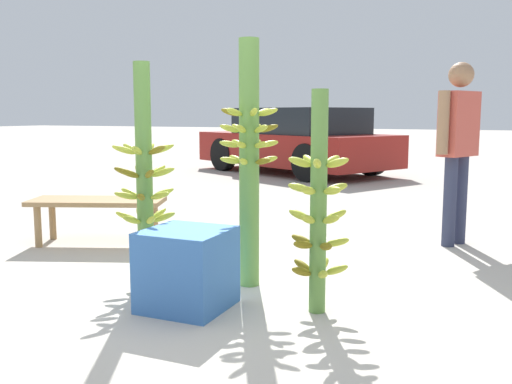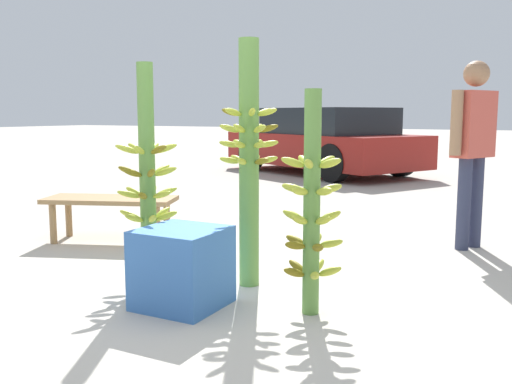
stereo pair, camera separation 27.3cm
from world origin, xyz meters
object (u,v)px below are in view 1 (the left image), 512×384
at_px(market_bench, 97,206).
at_px(parked_car, 296,141).
at_px(banana_stalk_center, 249,161).
at_px(produce_crate, 187,269).
at_px(banana_stalk_left, 144,176).
at_px(vendor_person, 458,137).
at_px(banana_stalk_right, 318,208).

distance_m(market_bench, parked_car, 6.48).
bearing_deg(market_bench, banana_stalk_center, -39.61).
bearing_deg(produce_crate, banana_stalk_center, 75.01).
relative_size(banana_stalk_left, market_bench, 1.21).
bearing_deg(vendor_person, market_bench, -41.68).
xyz_separation_m(banana_stalk_center, banana_stalk_right, (0.58, -0.32, -0.23)).
bearing_deg(parked_car, banana_stalk_right, -131.55).
height_order(banana_stalk_right, produce_crate, banana_stalk_right).
bearing_deg(parked_car, banana_stalk_center, -134.89).
height_order(banana_stalk_left, vendor_person, vendor_person).
xyz_separation_m(banana_stalk_center, parked_car, (-2.17, 7.05, -0.23)).
bearing_deg(banana_stalk_left, vendor_person, 46.44).
xyz_separation_m(banana_stalk_center, produce_crate, (-0.15, -0.57, -0.61)).
relative_size(banana_stalk_left, vendor_person, 0.94).
relative_size(banana_stalk_right, market_bench, 1.04).
distance_m(banana_stalk_left, market_bench, 1.33).
xyz_separation_m(banana_stalk_left, market_bench, (-1.03, 0.75, -0.39)).
distance_m(vendor_person, produce_crate, 2.81).
bearing_deg(banana_stalk_right, banana_stalk_center, 150.79).
bearing_deg(banana_stalk_center, vendor_person, 57.21).
xyz_separation_m(market_bench, parked_car, (-0.43, 6.46, 0.28)).
distance_m(parked_car, produce_crate, 7.89).
relative_size(banana_stalk_center, market_bench, 1.32).
bearing_deg(banana_stalk_left, parked_car, 101.41).
distance_m(market_bench, produce_crate, 1.97).
distance_m(banana_stalk_center, produce_crate, 0.84).
distance_m(banana_stalk_right, market_bench, 2.51).
relative_size(banana_stalk_left, banana_stalk_center, 0.92).
distance_m(banana_stalk_left, produce_crate, 0.85).
distance_m(banana_stalk_left, vendor_person, 2.74).
bearing_deg(banana_stalk_left, banana_stalk_right, -7.01).
bearing_deg(parked_car, vendor_person, -119.48).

